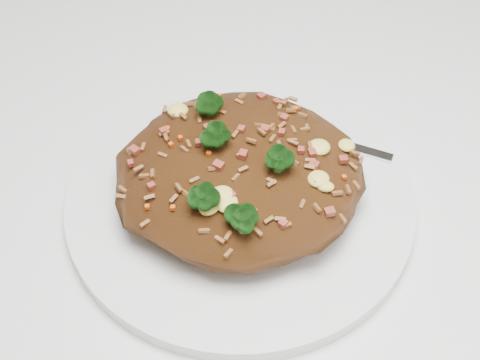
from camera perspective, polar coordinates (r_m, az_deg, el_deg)
name	(u,v)px	position (r m, az deg, el deg)	size (l,w,h in m)	color
dining_table	(268,312)	(0.58, 2.40, -11.16)	(1.20, 0.80, 0.75)	white
plate	(240,198)	(0.53, 0.00, -1.54)	(0.27, 0.27, 0.01)	white
fried_rice	(240,167)	(0.50, -0.02, 1.15)	(0.19, 0.17, 0.07)	brown
fork	(307,134)	(0.57, 5.74, 3.92)	(0.15, 0.09, 0.00)	silver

